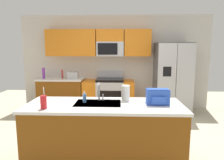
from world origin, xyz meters
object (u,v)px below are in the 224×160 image
(toaster, at_px, (73,75))
(paper_towel_roll, at_px, (126,93))
(bottle_purple, at_px, (44,73))
(pepper_mill, at_px, (62,74))
(sink_faucet, at_px, (99,90))
(soap_dispenser, at_px, (84,98))
(refrigerator, at_px, (172,78))
(backpack, at_px, (158,96))
(range_oven, at_px, (109,95))
(drink_cup_red, at_px, (44,102))

(toaster, xyz_separation_m, paper_towel_roll, (1.35, -2.27, 0.03))
(bottle_purple, relative_size, paper_towel_roll, 1.20)
(pepper_mill, bearing_deg, sink_faucet, -62.07)
(toaster, relative_size, bottle_purple, 0.97)
(soap_dispenser, bearing_deg, bottle_purple, 122.24)
(refrigerator, xyz_separation_m, sink_faucet, (-1.69, -2.27, 0.14))
(toaster, relative_size, paper_towel_roll, 1.17)
(refrigerator, distance_m, backpack, 2.57)
(refrigerator, relative_size, backpack, 5.78)
(sink_faucet, height_order, soap_dispenser, sink_faucet)
(bottle_purple, bearing_deg, refrigerator, -0.83)
(range_oven, relative_size, refrigerator, 0.74)
(range_oven, height_order, backpack, backpack)
(range_oven, bearing_deg, refrigerator, -2.46)
(refrigerator, xyz_separation_m, pepper_mill, (-2.93, 0.07, 0.09))
(refrigerator, distance_m, drink_cup_red, 3.63)
(range_oven, xyz_separation_m, backpack, (0.86, -2.50, 0.57))
(drink_cup_red, bearing_deg, paper_towel_roll, 23.16)
(sink_faucet, height_order, paper_towel_roll, sink_faucet)
(refrigerator, bearing_deg, toaster, 179.58)
(toaster, bearing_deg, refrigerator, -0.42)
(sink_faucet, relative_size, backpack, 0.88)
(toaster, height_order, bottle_purple, bottle_purple)
(bottle_purple, distance_m, backpack, 3.60)
(backpack, bearing_deg, paper_towel_roll, 158.23)
(range_oven, xyz_separation_m, drink_cup_red, (-0.72, -2.80, 0.55))
(sink_faucet, xyz_separation_m, backpack, (0.87, -0.17, -0.05))
(backpack, bearing_deg, pepper_mill, 130.13)
(refrigerator, xyz_separation_m, toaster, (-2.63, 0.02, 0.07))
(range_oven, height_order, bottle_purple, bottle_purple)
(pepper_mill, height_order, backpack, pepper_mill)
(pepper_mill, distance_m, drink_cup_red, 2.85)
(refrigerator, distance_m, sink_faucet, 2.83)
(refrigerator, bearing_deg, pepper_mill, 178.64)
(range_oven, height_order, sink_faucet, sink_faucet)
(toaster, distance_m, pepper_mill, 0.30)
(refrigerator, height_order, bottle_purple, refrigerator)
(pepper_mill, bearing_deg, bottle_purple, -177.77)
(range_oven, xyz_separation_m, paper_towel_roll, (0.40, -2.32, 0.58))
(range_oven, relative_size, soap_dispenser, 8.00)
(drink_cup_red, bearing_deg, range_oven, 75.59)
(sink_faucet, relative_size, drink_cup_red, 0.94)
(paper_towel_roll, bearing_deg, bottle_purple, 133.14)
(range_oven, distance_m, backpack, 2.71)
(drink_cup_red, relative_size, backpack, 0.94)
(pepper_mill, height_order, paper_towel_roll, paper_towel_roll)
(bottle_purple, distance_m, soap_dispenser, 2.87)
(range_oven, relative_size, bottle_purple, 4.71)
(refrigerator, distance_m, toaster, 2.63)
(pepper_mill, distance_m, bottle_purple, 0.51)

